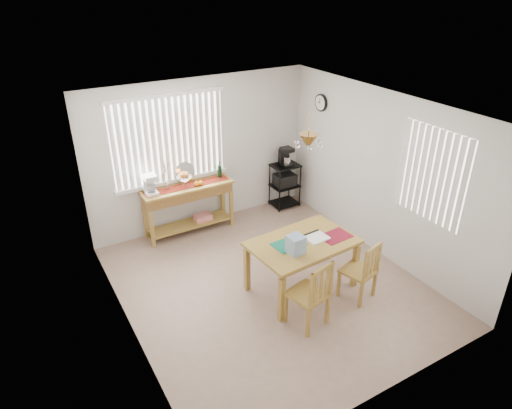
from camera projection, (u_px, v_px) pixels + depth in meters
ground at (269, 285)px, 6.68m from camera, size 4.00×4.50×0.01m
room_shell at (270, 179)px, 5.92m from camera, size 4.20×4.70×2.70m
sideboard at (189, 197)px, 7.75m from camera, size 1.56×0.44×0.88m
sideboard_items at (172, 181)px, 7.48m from camera, size 1.48×0.37×0.67m
wire_cart at (285, 181)px, 8.69m from camera, size 0.50×0.40×0.85m
cart_items at (285, 157)px, 8.47m from camera, size 0.20×0.24×0.35m
dining_table at (302, 247)px, 6.32m from camera, size 1.51×1.03×0.77m
table_items at (301, 243)px, 6.07m from camera, size 1.14×0.50×0.25m
chair_left at (310, 295)px, 5.73m from camera, size 0.53×0.53×0.96m
chair_right at (361, 271)px, 6.23m from camera, size 0.51×0.51×0.89m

